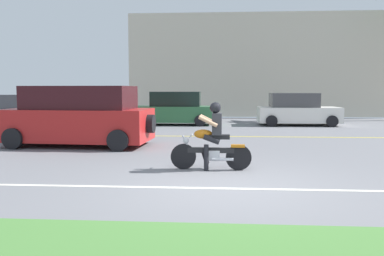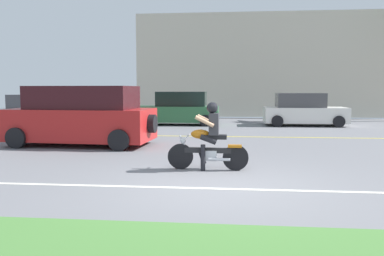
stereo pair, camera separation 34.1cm
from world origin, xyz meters
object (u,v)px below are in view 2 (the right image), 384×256
at_px(parked_car_0, 42,112).
at_px(parked_car_1, 178,109).
at_px(suv_nearby, 82,117).
at_px(parked_car_2, 303,110).
at_px(motorcyclist, 209,141).

height_order(parked_car_0, parked_car_1, parked_car_1).
distance_m(suv_nearby, parked_car_2, 11.49).
bearing_deg(parked_car_2, parked_car_1, -178.51).
distance_m(motorcyclist, parked_car_0, 13.01).
bearing_deg(motorcyclist, parked_car_0, 131.94).
bearing_deg(suv_nearby, motorcyclist, -39.52).
distance_m(suv_nearby, parked_car_1, 7.98).
height_order(motorcyclist, parked_car_1, parked_car_1).
relative_size(parked_car_0, parked_car_2, 1.09).
xyz_separation_m(parked_car_0, parked_car_1, (6.49, 1.56, 0.06)).
bearing_deg(suv_nearby, parked_car_0, 125.65).
height_order(parked_car_1, parked_car_2, parked_car_1).
relative_size(suv_nearby, parked_car_1, 1.13).
bearing_deg(parked_car_0, parked_car_2, 7.69).
height_order(suv_nearby, parked_car_2, suv_nearby).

